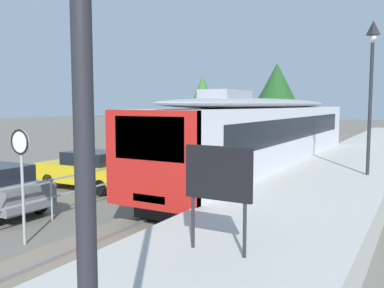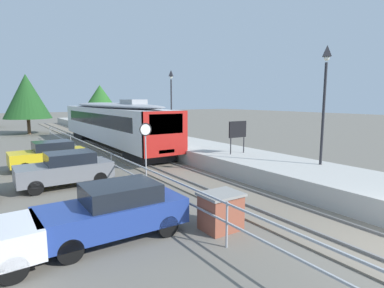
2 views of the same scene
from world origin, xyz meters
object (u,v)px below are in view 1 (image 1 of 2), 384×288
(commuter_train, at_px, (268,132))
(platform_notice_board, at_px, (218,177))
(platform_lamp_mid_platform, at_px, (372,68))
(speed_limit_sign, at_px, (21,158))
(parked_hatchback_yellow, at_px, (89,169))

(commuter_train, relative_size, platform_notice_board, 10.28)
(platform_lamp_mid_platform, relative_size, speed_limit_sign, 1.91)
(commuter_train, xyz_separation_m, parked_hatchback_yellow, (-5.54, -5.48, -1.35))
(parked_hatchback_yellow, bearing_deg, platform_notice_board, -34.97)
(platform_notice_board, bearing_deg, speed_limit_sign, 176.28)
(platform_lamp_mid_platform, bearing_deg, speed_limit_sign, -125.78)
(speed_limit_sign, bearing_deg, commuter_train, 78.71)
(commuter_train, bearing_deg, platform_lamp_mid_platform, -24.76)
(commuter_train, relative_size, speed_limit_sign, 6.60)
(commuter_train, distance_m, platform_lamp_mid_platform, 5.43)
(platform_notice_board, distance_m, speed_limit_sign, 5.39)
(commuter_train, distance_m, platform_notice_board, 11.98)
(commuter_train, xyz_separation_m, platform_notice_board, (3.14, -11.56, 0.04))
(speed_limit_sign, height_order, parked_hatchback_yellow, speed_limit_sign)
(commuter_train, xyz_separation_m, speed_limit_sign, (-2.24, -11.21, -0.02))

